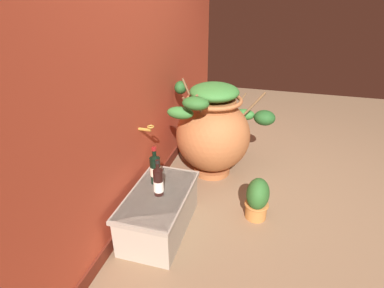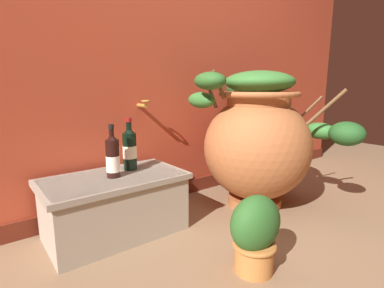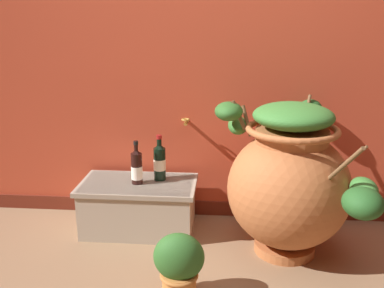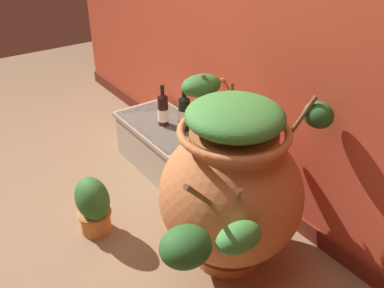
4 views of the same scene
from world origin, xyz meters
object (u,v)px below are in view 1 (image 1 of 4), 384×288
object	(u,v)px
terracotta_urn	(213,130)
wine_bottle_left	(158,181)
wine_bottle_middle	(155,168)
potted_shrub	(257,198)

from	to	relation	value
terracotta_urn	wine_bottle_left	size ratio (longest dim) A/B	3.47
wine_bottle_middle	potted_shrub	bearing A→B (deg)	-74.58
terracotta_urn	wine_bottle_middle	distance (m)	0.84
wine_bottle_left	wine_bottle_middle	size ratio (longest dim) A/B	0.94
wine_bottle_left	wine_bottle_middle	bearing A→B (deg)	30.00
terracotta_urn	wine_bottle_left	bearing A→B (deg)	168.20
wine_bottle_middle	potted_shrub	world-z (taller)	wine_bottle_middle
terracotta_urn	potted_shrub	xyz separation A→B (m)	(-0.59, -0.49, -0.27)
terracotta_urn	wine_bottle_left	distance (m)	0.95
wine_bottle_left	potted_shrub	distance (m)	0.81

